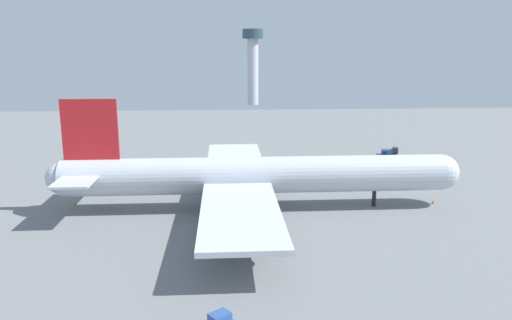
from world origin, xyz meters
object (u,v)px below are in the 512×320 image
control_tower (253,59)px  cargo_loader (399,160)px  fuel_truck (390,151)px  cargo_airplane (254,176)px  safety_cone_nose (433,202)px  safety_cone_tail (75,204)px

control_tower → cargo_loader: bearing=-78.2°
fuel_truck → control_tower: (-28.60, 119.78, 20.86)m
cargo_airplane → safety_cone_nose: size_ratio=99.66×
cargo_airplane → cargo_loader: 48.19m
cargo_loader → control_tower: 134.58m
cargo_loader → fuel_truck: 10.49m
control_tower → cargo_airplane: bearing=-93.3°
safety_cone_tail → control_tower: control_tower is taller
safety_cone_tail → cargo_airplane: bearing=-6.5°
fuel_truck → safety_cone_tail: bearing=-151.2°
safety_cone_tail → safety_cone_nose: bearing=-2.7°
cargo_loader → safety_cone_tail: bearing=-157.8°
fuel_truck → cargo_loader: bearing=-98.1°
cargo_loader → safety_cone_nose: (-4.49, -30.53, -0.71)m
safety_cone_nose → safety_cone_tail: bearing=177.3°
cargo_airplane → safety_cone_nose: 32.46m
fuel_truck → control_tower: bearing=103.4°
safety_cone_nose → control_tower: 163.70m
safety_cone_nose → control_tower: (-22.63, 160.70, 21.50)m
fuel_truck → safety_cone_tail: 78.83m
cargo_loader → control_tower: size_ratio=0.15×
cargo_airplane → cargo_loader: bearing=40.5°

